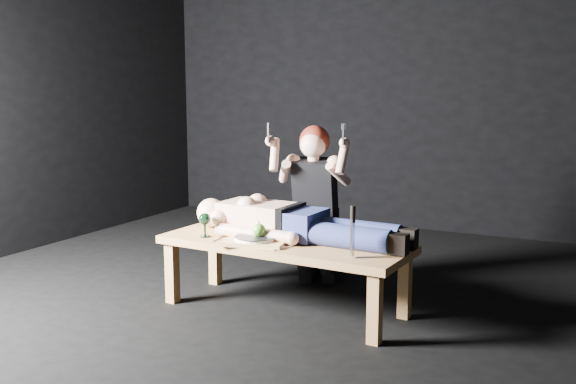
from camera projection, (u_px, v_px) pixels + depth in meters
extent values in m
plane|color=black|center=(277.00, 295.00, 4.48)|extent=(5.00, 5.00, 0.00)
plane|color=black|center=(396.00, 76.00, 6.44)|extent=(5.00, 0.00, 5.00)
cube|color=#9D7148|center=(284.00, 275.00, 4.15)|extent=(1.60, 0.67, 0.45)
cube|color=tan|center=(256.00, 241.00, 4.04)|extent=(0.43, 0.35, 0.02)
cylinder|color=white|center=(255.00, 238.00, 4.04)|extent=(0.30, 0.30, 0.02)
sphere|color=#409319|center=(259.00, 230.00, 4.03)|extent=(0.08, 0.08, 0.08)
cube|color=#B2B2B7|center=(218.00, 239.00, 4.15)|extent=(0.03, 0.17, 0.01)
cube|color=#B2B2B7|center=(283.00, 248.00, 3.91)|extent=(0.07, 0.16, 0.01)
cube|color=#B2B2B7|center=(270.00, 244.00, 4.01)|extent=(0.14, 0.12, 0.01)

